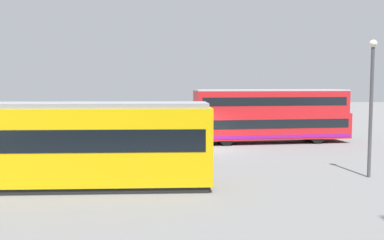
% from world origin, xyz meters
% --- Properties ---
extents(ground_plane, '(160.00, 160.00, 0.00)m').
position_xyz_m(ground_plane, '(0.00, 0.00, 0.00)').
color(ground_plane, slate).
extents(double_decker_bus, '(11.94, 4.61, 3.97)m').
position_xyz_m(double_decker_bus, '(-4.36, -3.65, 2.03)').
color(double_decker_bus, red).
rests_on(double_decker_bus, ground).
extents(tram_yellow, '(15.24, 3.91, 3.58)m').
position_xyz_m(tram_yellow, '(7.69, 10.81, 1.86)').
color(tram_yellow, '#E5B70C').
rests_on(tram_yellow, ground).
extents(pedestrian_near_railing, '(0.42, 0.42, 1.68)m').
position_xyz_m(pedestrian_near_railing, '(4.45, 4.21, 0.97)').
color(pedestrian_near_railing, black).
rests_on(pedestrian_near_railing, ground).
extents(pedestrian_crossing, '(0.44, 0.44, 1.59)m').
position_xyz_m(pedestrian_crossing, '(1.24, 8.87, 0.91)').
color(pedestrian_crossing, '#33384C').
rests_on(pedestrian_crossing, ground).
extents(pedestrian_railing, '(9.41, 1.23, 1.08)m').
position_xyz_m(pedestrian_railing, '(5.38, 4.73, 0.75)').
color(pedestrian_railing, gray).
rests_on(pedestrian_railing, ground).
extents(info_sign, '(1.25, 0.21, 2.35)m').
position_xyz_m(info_sign, '(11.18, 5.02, 1.65)').
color(info_sign, slate).
rests_on(info_sign, ground).
extents(street_lamp, '(0.36, 0.36, 6.37)m').
position_xyz_m(street_lamp, '(-7.24, 8.14, 3.75)').
color(street_lamp, '#4C4C51').
rests_on(street_lamp, ground).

